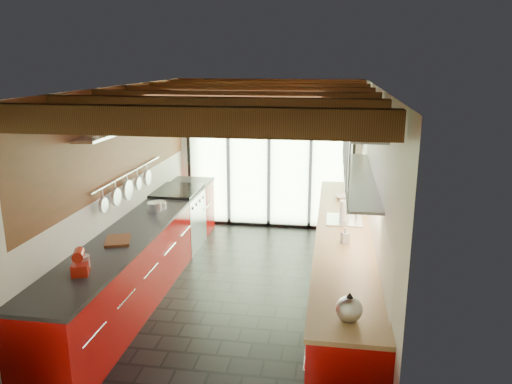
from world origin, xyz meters
TOP-DOWN VIEW (x-y plane):
  - ground at (0.00, 0.00)m, footprint 5.50×5.50m
  - room_shell at (0.00, 0.00)m, footprint 5.50×5.50m
  - ceiling_beams at (-0.00, 0.38)m, footprint 3.14×5.06m
  - glass_door at (0.00, 2.69)m, footprint 2.95×0.10m
  - left_counter at (-1.28, 0.00)m, footprint 0.68×5.00m
  - range_stove at (-1.28, 1.45)m, footprint 0.66×0.90m
  - right_counter at (1.27, 0.00)m, footprint 0.68×5.00m
  - sink_assembly at (1.29, 0.40)m, footprint 0.45×0.52m
  - upper_cabinets_right at (1.43, 0.30)m, footprint 0.34×3.00m
  - left_wall_fixtures at (-1.47, 0.18)m, footprint 0.28×2.60m
  - stand_mixer at (-1.27, -1.62)m, footprint 0.24×0.31m
  - pot_large at (-1.27, 0.41)m, footprint 0.22×0.22m
  - pot_small at (-1.27, 0.53)m, footprint 0.29×0.29m
  - cutting_board at (-1.27, -0.78)m, footprint 0.38×0.44m
  - kettle at (1.27, -2.16)m, footprint 0.22×0.27m
  - paper_towel at (1.27, 0.35)m, footprint 0.13×0.13m
  - soap_bottle at (1.27, -0.43)m, footprint 0.11×0.11m
  - bowl at (1.27, 1.42)m, footprint 0.30×0.30m

SIDE VIEW (x-z plane):
  - ground at x=0.00m, z-range 0.00..0.00m
  - right_counter at x=1.27m, z-range 0.00..0.92m
  - left_counter at x=-1.28m, z-range 0.00..0.92m
  - range_stove at x=-1.28m, z-range -0.01..0.96m
  - cutting_board at x=-1.27m, z-range 0.92..0.95m
  - bowl at x=1.27m, z-range 0.92..0.98m
  - sink_assembly at x=1.29m, z-range 0.75..1.17m
  - pot_small at x=-1.27m, z-range 0.92..1.01m
  - pot_large at x=-1.27m, z-range 0.92..1.04m
  - soap_bottle at x=1.27m, z-range 0.92..1.11m
  - stand_mixer at x=-1.27m, z-range 0.89..1.14m
  - kettle at x=1.27m, z-range 0.90..1.16m
  - paper_towel at x=1.27m, z-range 0.89..1.22m
  - room_shell at x=0.00m, z-range -1.10..4.40m
  - glass_door at x=0.00m, z-range 0.21..3.11m
  - left_wall_fixtures at x=-1.47m, z-range 1.37..2.32m
  - upper_cabinets_right at x=1.43m, z-range 0.35..3.35m
  - ceiling_beams at x=0.00m, z-range 0.01..4.91m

